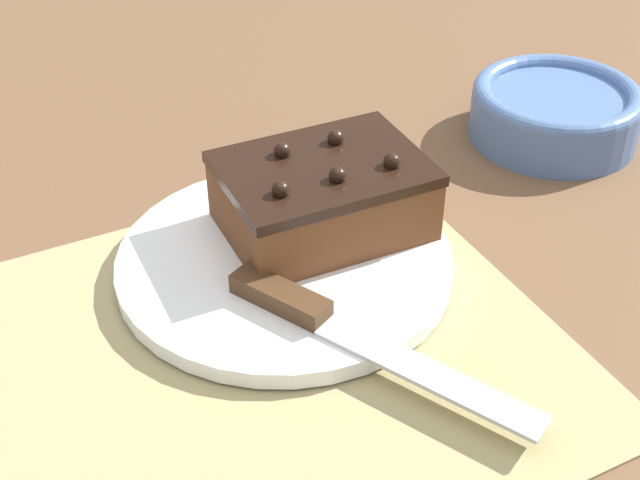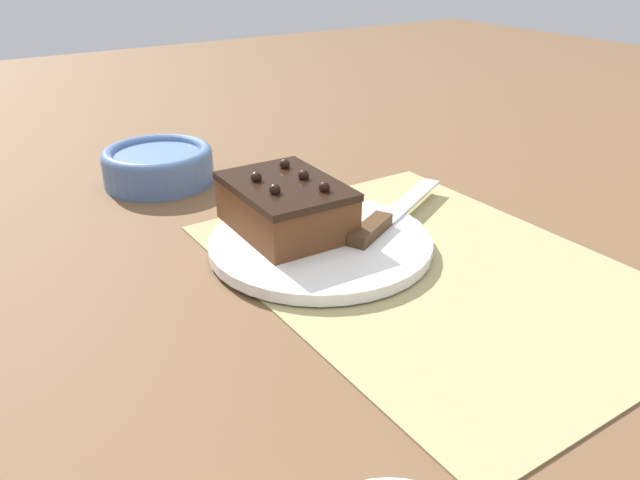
# 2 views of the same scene
# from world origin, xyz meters

# --- Properties ---
(ground_plane) EXTENTS (3.00, 3.00, 0.00)m
(ground_plane) POSITION_xyz_m (0.00, 0.00, 0.00)
(ground_plane) COLOR brown
(placemat_woven) EXTENTS (0.46, 0.34, 0.00)m
(placemat_woven) POSITION_xyz_m (0.00, 0.00, 0.00)
(placemat_woven) COLOR tan
(placemat_woven) RESTS_ON ground_plane
(cake_plate) EXTENTS (0.23, 0.23, 0.01)m
(cake_plate) POSITION_xyz_m (-0.10, -0.07, 0.01)
(cake_plate) COLOR white
(cake_plate) RESTS_ON placemat_woven
(chocolate_cake) EXTENTS (0.14, 0.11, 0.06)m
(chocolate_cake) POSITION_xyz_m (-0.14, -0.09, 0.04)
(chocolate_cake) COLOR brown
(chocolate_cake) RESTS_ON cake_plate
(serving_knife) EXTENTS (0.12, 0.20, 0.01)m
(serving_knife) POSITION_xyz_m (-0.09, 0.01, 0.02)
(serving_knife) COLOR #472D19
(serving_knife) RESTS_ON cake_plate
(small_bowl) EXTENTS (0.14, 0.14, 0.05)m
(small_bowl) POSITION_xyz_m (-0.39, -0.14, 0.03)
(small_bowl) COLOR #4C6B9E
(small_bowl) RESTS_ON ground_plane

